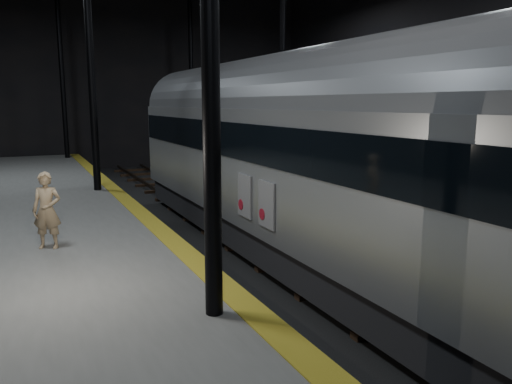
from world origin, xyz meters
TOP-DOWN VIEW (x-y plane):
  - ground at (0.00, 0.00)m, footprint 44.00×44.00m
  - platform_right at (7.50, 0.00)m, footprint 9.00×43.80m
  - tactile_strip at (-3.25, 0.00)m, footprint 0.50×43.80m
  - track at (0.00, 0.00)m, footprint 2.40×43.00m
  - train at (-0.00, -0.09)m, footprint 2.95×19.69m
  - woman at (-5.83, 0.78)m, footprint 0.72×0.61m

SIDE VIEW (x-z plane):
  - ground at x=0.00m, z-range 0.00..0.00m
  - track at x=0.00m, z-range -0.05..0.19m
  - platform_right at x=7.50m, z-range 0.00..1.00m
  - tactile_strip at x=-3.25m, z-range 1.00..1.01m
  - woman at x=-5.83m, z-range 1.00..2.67m
  - train at x=0.00m, z-range 0.30..5.57m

